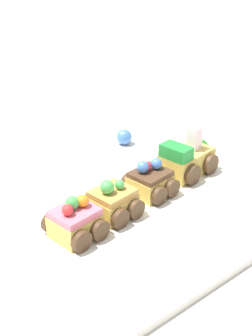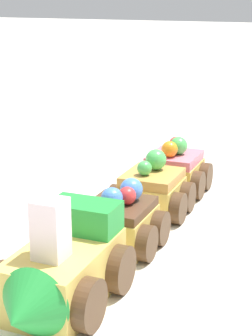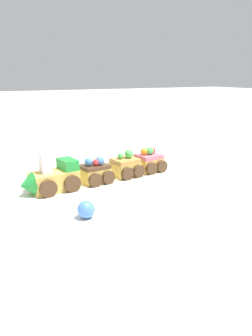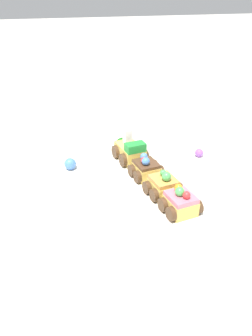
# 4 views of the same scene
# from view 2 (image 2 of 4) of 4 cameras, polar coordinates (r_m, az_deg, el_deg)

# --- Properties ---
(ground_plane) EXTENTS (10.00, 10.00, 0.00)m
(ground_plane) POSITION_cam_2_polar(r_m,az_deg,el_deg) (0.51, 2.34, -9.24)
(ground_plane) COLOR beige
(display_board) EXTENTS (0.79, 0.48, 0.01)m
(display_board) POSITION_cam_2_polar(r_m,az_deg,el_deg) (0.51, 2.35, -8.63)
(display_board) COLOR white
(display_board) RESTS_ON ground_plane
(cake_train_locomotive) EXTENTS (0.13, 0.09, 0.08)m
(cake_train_locomotive) POSITION_cam_2_polar(r_m,az_deg,el_deg) (0.41, -6.81, -10.53)
(cake_train_locomotive) COLOR #E0BC56
(cake_train_locomotive) RESTS_ON display_board
(cake_car_chocolate) EXTENTS (0.08, 0.08, 0.06)m
(cake_car_chocolate) POSITION_cam_2_polar(r_m,az_deg,el_deg) (0.50, -0.69, -5.62)
(cake_car_chocolate) COLOR #E0BC56
(cake_car_chocolate) RESTS_ON display_board
(cake_car_caramel) EXTENTS (0.08, 0.08, 0.06)m
(cake_car_caramel) POSITION_cam_2_polar(r_m,az_deg,el_deg) (0.57, 2.67, -2.46)
(cake_car_caramel) COLOR #E0BC56
(cake_car_caramel) RESTS_ON display_board
(cake_car_strawberry) EXTENTS (0.08, 0.08, 0.06)m
(cake_car_strawberry) POSITION_cam_2_polar(r_m,az_deg,el_deg) (0.64, 4.91, -0.33)
(cake_car_strawberry) COLOR #E0BC56
(cake_car_strawberry) RESTS_ON display_board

